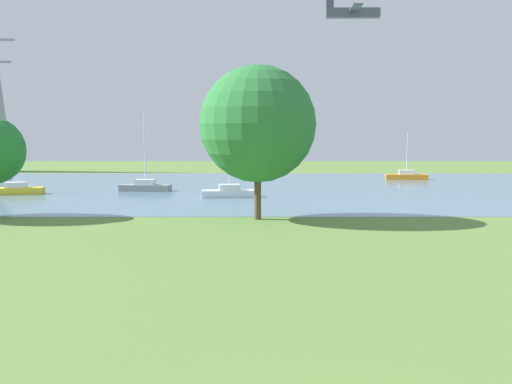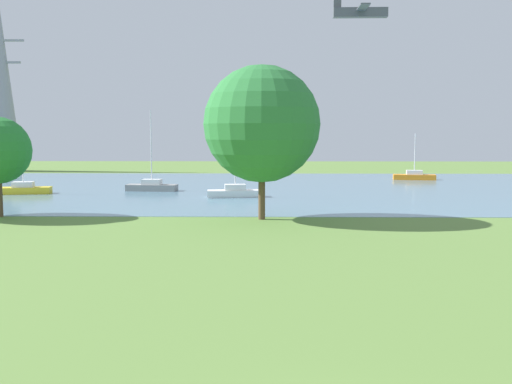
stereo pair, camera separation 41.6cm
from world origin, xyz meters
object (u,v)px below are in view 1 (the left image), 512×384
Objects in this scene: sailboat_white at (231,192)px; tree_east_near at (259,124)px; sailboat_yellow at (17,189)px; sailboat_gray at (147,186)px; sailboat_orange at (408,176)px; light_aircraft at (354,13)px.

sailboat_white is 0.65× the size of tree_east_near.
sailboat_white is 19.52m from sailboat_yellow.
sailboat_gray reaches higher than sailboat_white.
sailboat_orange is at bearing 42.87° from sailboat_white.
light_aircraft is at bearing 71.60° from tree_east_near.
light_aircraft is (13.76, 21.39, 19.24)m from sailboat_white.
sailboat_orange is 36.38m from tree_east_near.
sailboat_white is 0.77× the size of light_aircraft.
sailboat_gray reaches higher than sailboat_orange.
tree_east_near reaches higher than sailboat_gray.
tree_east_near reaches higher than sailboat_white.
sailboat_yellow is 0.74× the size of sailboat_gray.
sailboat_yellow is at bearing -157.53° from sailboat_orange.
tree_east_near is (21.79, -15.02, 5.71)m from sailboat_yellow.
light_aircraft is at bearing 155.74° from sailboat_orange.
light_aircraft reaches higher than sailboat_orange.
tree_east_near is at bearing -59.35° from sailboat_gray.
sailboat_yellow is (-39.40, -16.30, 0.00)m from sailboat_orange.
sailboat_gray is 0.77× the size of tree_east_near.
sailboat_gray is 33.40m from light_aircraft.
light_aircraft is (33.14, 19.12, 19.25)m from sailboat_yellow.
sailboat_gray is 0.90× the size of light_aircraft.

